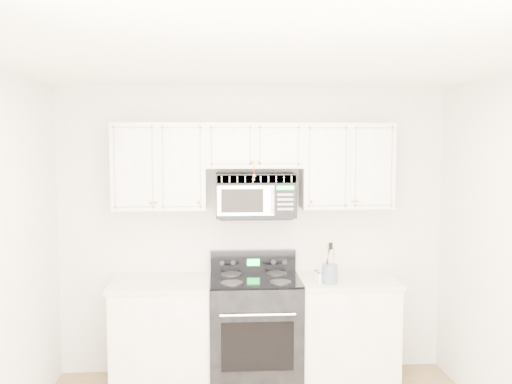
{
  "coord_description": "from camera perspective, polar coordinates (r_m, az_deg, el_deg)",
  "views": [
    {
      "loc": [
        -0.3,
        -3.4,
        2.09
      ],
      "look_at": [
        0.0,
        1.3,
        1.69
      ],
      "focal_mm": 40.0,
      "sensor_mm": 36.0,
      "label": 1
    }
  ],
  "objects": [
    {
      "name": "microwave",
      "position": [
        5.01,
        -0.05,
        -0.31
      ],
      "size": [
        0.69,
        0.4,
        0.38
      ],
      "color": "black",
      "rests_on": "ground"
    },
    {
      "name": "shaker_pepper",
      "position": [
        4.88,
        6.41,
        -8.48
      ],
      "size": [
        0.04,
        0.04,
        0.1
      ],
      "color": "silver",
      "rests_on": "base_cabinet_right"
    },
    {
      "name": "base_cabinet_right",
      "position": [
        5.24,
        8.93,
        -13.76
      ],
      "size": [
        0.86,
        0.65,
        0.92
      ],
      "color": "white",
      "rests_on": "ground"
    },
    {
      "name": "upper_cabinets",
      "position": [
        5.0,
        -0.21,
        3.04
      ],
      "size": [
        2.44,
        0.37,
        0.75
      ],
      "color": "white",
      "rests_on": "ground"
    },
    {
      "name": "room",
      "position": [
        3.51,
        1.36,
        -8.18
      ],
      "size": [
        3.51,
        3.51,
        2.61
      ],
      "color": "#94744C",
      "rests_on": "ground"
    },
    {
      "name": "base_cabinet_left",
      "position": [
        5.14,
        -9.31,
        -14.11
      ],
      "size": [
        0.86,
        0.65,
        0.92
      ],
      "color": "white",
      "rests_on": "ground"
    },
    {
      "name": "utensil_crock",
      "position": [
        4.88,
        7.39,
        -8.06
      ],
      "size": [
        0.13,
        0.13,
        0.34
      ],
      "color": "slate",
      "rests_on": "base_cabinet_right"
    },
    {
      "name": "range",
      "position": [
        5.1,
        -0.1,
        -13.54
      ],
      "size": [
        0.77,
        0.7,
        1.12
      ],
      "color": "black",
      "rests_on": "ground"
    },
    {
      "name": "shaker_salt",
      "position": [
        4.98,
        6.09,
        -8.22
      ],
      "size": [
        0.04,
        0.04,
        0.09
      ],
      "color": "silver",
      "rests_on": "base_cabinet_right"
    }
  ]
}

